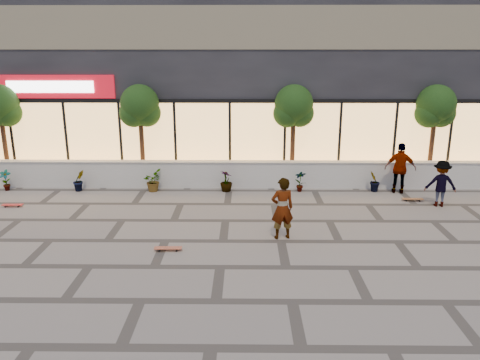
{
  "coord_description": "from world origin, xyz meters",
  "views": [
    {
      "loc": [
        0.61,
        -10.56,
        5.2
      ],
      "look_at": [
        0.46,
        3.38,
        1.3
      ],
      "focal_mm": 35.0,
      "sensor_mm": 36.0,
      "label": 1
    }
  ],
  "objects_px": {
    "tree_east": "(436,109)",
    "skater_center": "(282,208)",
    "skateboard_center": "(168,248)",
    "skateboard_left": "(12,205)",
    "tree_midwest": "(140,108)",
    "skater_right_far": "(441,184)",
    "tree_mideast": "(294,109)",
    "skater_right_near": "(400,168)",
    "tree_west": "(0,108)",
    "skateboard_right_near": "(413,199)"
  },
  "relations": [
    {
      "from": "tree_east",
      "to": "skater_center",
      "type": "height_order",
      "value": "tree_east"
    },
    {
      "from": "skateboard_center",
      "to": "skateboard_left",
      "type": "relative_size",
      "value": 1.06
    },
    {
      "from": "tree_midwest",
      "to": "skater_right_far",
      "type": "xyz_separation_m",
      "value": [
        10.79,
        -2.9,
        -2.18
      ]
    },
    {
      "from": "tree_mideast",
      "to": "skater_right_near",
      "type": "xyz_separation_m",
      "value": [
        3.88,
        -1.4,
        -2.04
      ]
    },
    {
      "from": "tree_mideast",
      "to": "skateboard_left",
      "type": "bearing_deg",
      "value": -162.16
    },
    {
      "from": "skater_right_near",
      "to": "skater_right_far",
      "type": "distance_m",
      "value": 1.76
    },
    {
      "from": "tree_mideast",
      "to": "tree_east",
      "type": "relative_size",
      "value": 1.0
    },
    {
      "from": "tree_mideast",
      "to": "skater_right_far",
      "type": "bearing_deg",
      "value": -31.21
    },
    {
      "from": "tree_west",
      "to": "tree_mideast",
      "type": "relative_size",
      "value": 1.0
    },
    {
      "from": "skater_right_near",
      "to": "skater_right_far",
      "type": "bearing_deg",
      "value": 135.58
    },
    {
      "from": "tree_east",
      "to": "skater_right_near",
      "type": "bearing_deg",
      "value": -139.22
    },
    {
      "from": "tree_west",
      "to": "skater_right_far",
      "type": "xyz_separation_m",
      "value": [
        16.29,
        -2.9,
        -2.18
      ]
    },
    {
      "from": "tree_west",
      "to": "skateboard_center",
      "type": "height_order",
      "value": "tree_west"
    },
    {
      "from": "skateboard_right_near",
      "to": "skateboard_left",
      "type": "bearing_deg",
      "value": -175.38
    },
    {
      "from": "tree_east",
      "to": "skateboard_left",
      "type": "distance_m",
      "value": 15.95
    },
    {
      "from": "tree_mideast",
      "to": "skateboard_right_near",
      "type": "xyz_separation_m",
      "value": [
        4.08,
        -2.38,
        -2.91
      ]
    },
    {
      "from": "skater_center",
      "to": "skater_right_near",
      "type": "relative_size",
      "value": 0.94
    },
    {
      "from": "skateboard_center",
      "to": "tree_midwest",
      "type": "bearing_deg",
      "value": 105.64
    },
    {
      "from": "skater_right_near",
      "to": "skateboard_right_near",
      "type": "distance_m",
      "value": 1.33
    },
    {
      "from": "skater_right_far",
      "to": "skateboard_left",
      "type": "xyz_separation_m",
      "value": [
        -14.65,
        -0.27,
        -0.73
      ]
    },
    {
      "from": "skateboard_center",
      "to": "skateboard_left",
      "type": "height_order",
      "value": "skateboard_center"
    },
    {
      "from": "skater_right_near",
      "to": "tree_midwest",
      "type": "bearing_deg",
      "value": 6.23
    },
    {
      "from": "skateboard_center",
      "to": "tree_mideast",
      "type": "bearing_deg",
      "value": 58.31
    },
    {
      "from": "skater_right_near",
      "to": "skateboard_center",
      "type": "height_order",
      "value": "skater_right_near"
    },
    {
      "from": "tree_midwest",
      "to": "skateboard_center",
      "type": "xyz_separation_m",
      "value": [
        2.06,
        -6.74,
        -2.91
      ]
    },
    {
      "from": "skater_center",
      "to": "skater_right_near",
      "type": "bearing_deg",
      "value": -149.88
    },
    {
      "from": "tree_east",
      "to": "skateboard_center",
      "type": "xyz_separation_m",
      "value": [
        -9.44,
        -6.74,
        -2.91
      ]
    },
    {
      "from": "tree_midwest",
      "to": "tree_east",
      "type": "distance_m",
      "value": 11.5
    },
    {
      "from": "tree_west",
      "to": "skater_center",
      "type": "bearing_deg",
      "value": -28.62
    },
    {
      "from": "tree_west",
      "to": "tree_east",
      "type": "relative_size",
      "value": 1.0
    },
    {
      "from": "tree_west",
      "to": "tree_east",
      "type": "bearing_deg",
      "value": 0.0
    },
    {
      "from": "skater_right_near",
      "to": "skateboard_right_near",
      "type": "relative_size",
      "value": 2.53
    },
    {
      "from": "tree_east",
      "to": "skater_right_far",
      "type": "relative_size",
      "value": 2.45
    },
    {
      "from": "skateboard_left",
      "to": "tree_midwest",
      "type": "bearing_deg",
      "value": 37.64
    },
    {
      "from": "skater_right_near",
      "to": "skateboard_left",
      "type": "bearing_deg",
      "value": 21.66
    },
    {
      "from": "tree_west",
      "to": "tree_midwest",
      "type": "height_order",
      "value": "same"
    },
    {
      "from": "tree_west",
      "to": "skateboard_center",
      "type": "xyz_separation_m",
      "value": [
        7.56,
        -6.74,
        -2.91
      ]
    },
    {
      "from": "tree_west",
      "to": "tree_midwest",
      "type": "distance_m",
      "value": 5.5
    },
    {
      "from": "tree_east",
      "to": "skater_right_near",
      "type": "height_order",
      "value": "tree_east"
    },
    {
      "from": "tree_midwest",
      "to": "tree_west",
      "type": "bearing_deg",
      "value": 180.0
    },
    {
      "from": "tree_east",
      "to": "skater_center",
      "type": "xyz_separation_m",
      "value": [
        -6.34,
        -5.82,
        -2.09
      ]
    },
    {
      "from": "skater_center",
      "to": "skater_right_far",
      "type": "bearing_deg",
      "value": -165.63
    },
    {
      "from": "tree_west",
      "to": "skater_right_near",
      "type": "xyz_separation_m",
      "value": [
        15.38,
        -1.4,
        -2.04
      ]
    },
    {
      "from": "tree_east",
      "to": "skater_right_near",
      "type": "xyz_separation_m",
      "value": [
        -1.62,
        -1.4,
        -2.04
      ]
    },
    {
      "from": "tree_west",
      "to": "skater_right_far",
      "type": "distance_m",
      "value": 16.69
    },
    {
      "from": "tree_midwest",
      "to": "skateboard_left",
      "type": "relative_size",
      "value": 5.55
    },
    {
      "from": "tree_midwest",
      "to": "skater_right_far",
      "type": "bearing_deg",
      "value": -15.06
    },
    {
      "from": "skater_center",
      "to": "skater_right_far",
      "type": "distance_m",
      "value": 6.34
    },
    {
      "from": "tree_west",
      "to": "tree_mideast",
      "type": "distance_m",
      "value": 11.5
    },
    {
      "from": "skateboard_right_near",
      "to": "tree_mideast",
      "type": "bearing_deg",
      "value": 151.06
    }
  ]
}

